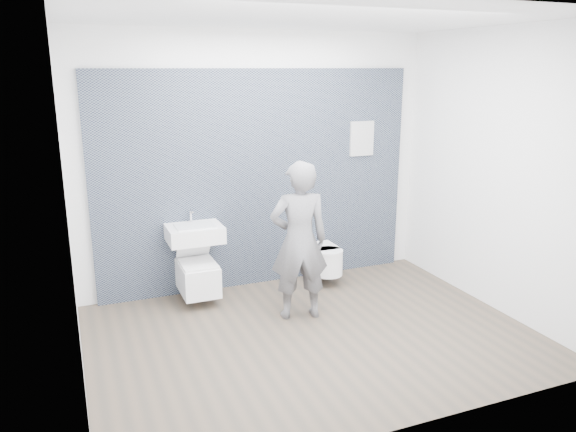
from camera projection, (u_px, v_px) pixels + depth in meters
name	position (u px, v px, depth m)	size (l,w,h in m)	color
ground	(312.00, 335.00, 5.21)	(4.00, 4.00, 0.00)	brown
room_shell	(314.00, 149.00, 4.76)	(4.00, 4.00, 4.00)	white
tile_wall	(260.00, 281.00, 6.53)	(3.60, 0.06, 2.40)	black
washbasin	(195.00, 233.00, 5.83)	(0.57, 0.42, 0.42)	white
toilet_square	(198.00, 275.00, 5.90)	(0.37, 0.54, 0.66)	white
toilet_rounded	(325.00, 259.00, 6.43)	(0.32, 0.55, 0.30)	white
info_placard	(357.00, 268.00, 6.94)	(0.30, 0.03, 0.40)	white
visitor	(299.00, 241.00, 5.42)	(0.57, 0.38, 1.57)	slate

